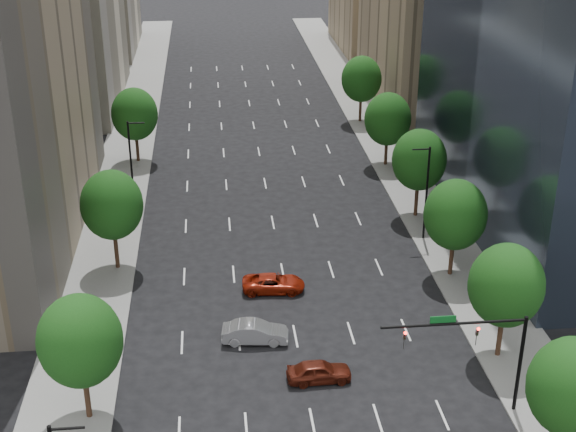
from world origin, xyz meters
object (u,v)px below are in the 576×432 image
object	(u,v)px
traffic_signal	(484,345)
car_silver	(255,332)
car_maroon	(319,371)
car_red_far	(274,283)

from	to	relation	value
traffic_signal	car_silver	size ratio (longest dim) A/B	1.89
car_maroon	car_silver	size ratio (longest dim) A/B	0.91
car_maroon	car_red_far	xyz separation A→B (m)	(-2.04, 12.45, -0.04)
car_maroon	car_silver	distance (m)	6.53
traffic_signal	car_maroon	size ratio (longest dim) A/B	2.08
car_maroon	car_red_far	size ratio (longest dim) A/B	0.86
traffic_signal	car_maroon	bearing A→B (deg)	155.13
traffic_signal	car_maroon	world-z (taller)	traffic_signal
car_silver	car_red_far	size ratio (longest dim) A/B	0.95
car_red_far	car_silver	bearing A→B (deg)	168.80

